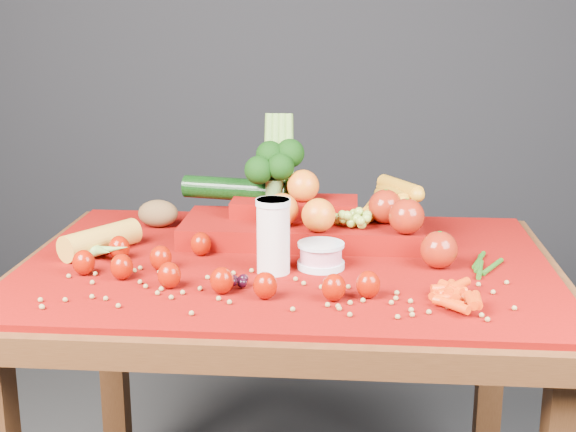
# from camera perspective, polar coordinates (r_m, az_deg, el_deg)

# --- Properties ---
(table) EXTENTS (1.10, 0.80, 0.75)m
(table) POSITION_cam_1_polar(r_m,az_deg,el_deg) (1.66, -0.06, -6.70)
(table) COLOR #3A1E0D
(table) RESTS_ON ground
(red_cloth) EXTENTS (1.05, 0.75, 0.01)m
(red_cloth) POSITION_cam_1_polar(r_m,az_deg,el_deg) (1.62, -0.06, -3.39)
(red_cloth) COLOR #760403
(red_cloth) RESTS_ON table
(milk_glass) EXTENTS (0.07, 0.07, 0.14)m
(milk_glass) POSITION_cam_1_polar(r_m,az_deg,el_deg) (1.53, -1.05, -1.25)
(milk_glass) COLOR silver
(milk_glass) RESTS_ON red_cloth
(yogurt_bowl) EXTENTS (0.09, 0.09, 0.05)m
(yogurt_bowl) POSITION_cam_1_polar(r_m,az_deg,el_deg) (1.57, 2.35, -2.75)
(yogurt_bowl) COLOR silver
(yogurt_bowl) RESTS_ON red_cloth
(strawberry_scatter) EXTENTS (0.58, 0.28, 0.05)m
(strawberry_scatter) POSITION_cam_1_polar(r_m,az_deg,el_deg) (1.51, -6.21, -3.63)
(strawberry_scatter) COLOR #971302
(strawberry_scatter) RESTS_ON red_cloth
(dark_grape_cluster) EXTENTS (0.06, 0.05, 0.03)m
(dark_grape_cluster) POSITION_cam_1_polar(r_m,az_deg,el_deg) (1.46, -4.04, -4.70)
(dark_grape_cluster) COLOR black
(dark_grape_cluster) RESTS_ON red_cloth
(soybean_scatter) EXTENTS (0.84, 0.24, 0.01)m
(soybean_scatter) POSITION_cam_1_polar(r_m,az_deg,el_deg) (1.43, -0.74, -5.48)
(soybean_scatter) COLOR olive
(soybean_scatter) RESTS_ON red_cloth
(corn_ear) EXTENTS (0.25, 0.27, 0.06)m
(corn_ear) POSITION_cam_1_polar(r_m,az_deg,el_deg) (1.68, -13.28, -2.19)
(corn_ear) COLOR gold
(corn_ear) RESTS_ON red_cloth
(potato) EXTENTS (0.09, 0.07, 0.06)m
(potato) POSITION_cam_1_polar(r_m,az_deg,el_deg) (1.88, -9.23, 0.18)
(potato) COLOR brown
(potato) RESTS_ON red_cloth
(baby_carrot_pile) EXTENTS (0.18, 0.17, 0.03)m
(baby_carrot_pile) POSITION_cam_1_polar(r_m,az_deg,el_deg) (1.41, 11.17, -5.57)
(baby_carrot_pile) COLOR red
(baby_carrot_pile) RESTS_ON red_cloth
(green_bean_pile) EXTENTS (0.14, 0.12, 0.01)m
(green_bean_pile) POSITION_cam_1_polar(r_m,az_deg,el_deg) (1.63, 13.62, -3.39)
(green_bean_pile) COLOR #1F5112
(green_bean_pile) RESTS_ON red_cloth
(produce_mound) EXTENTS (0.60, 0.36, 0.27)m
(produce_mound) POSITION_cam_1_polar(r_m,az_deg,el_deg) (1.75, 1.73, 0.17)
(produce_mound) COLOR #760403
(produce_mound) RESTS_ON red_cloth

